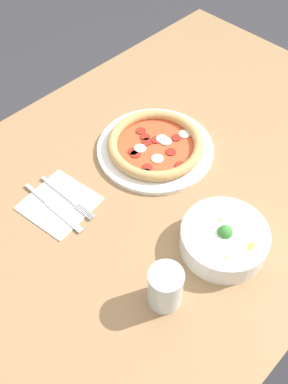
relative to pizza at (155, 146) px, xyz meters
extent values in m
plane|color=#333338|center=(0.04, 0.07, -0.76)|extent=(8.00, 8.00, 0.00)
cube|color=#99724C|center=(0.04, 0.07, -0.03)|extent=(1.34, 0.92, 0.03)
cylinder|color=olive|center=(-0.57, -0.31, -0.41)|extent=(0.06, 0.06, 0.72)
cylinder|color=white|center=(0.00, 0.00, -0.01)|extent=(0.30, 0.30, 0.01)
torus|color=tan|center=(0.00, 0.00, 0.01)|extent=(0.25, 0.25, 0.03)
cylinder|color=#D14C28|center=(0.00, 0.00, 0.00)|extent=(0.22, 0.22, 0.01)
cylinder|color=maroon|center=(-0.01, -0.01, 0.00)|extent=(0.03, 0.03, 0.00)
cylinder|color=maroon|center=(-0.01, 0.04, 0.00)|extent=(0.03, 0.03, 0.00)
cylinder|color=maroon|center=(0.00, -0.04, 0.00)|extent=(0.03, 0.03, 0.00)
cylinder|color=maroon|center=(0.06, -0.01, 0.00)|extent=(0.03, 0.03, 0.00)
cylinder|color=maroon|center=(0.06, -0.02, 0.00)|extent=(0.03, 0.03, 0.00)
cylinder|color=maroon|center=(0.01, -0.02, 0.00)|extent=(0.03, 0.03, 0.00)
cylinder|color=maroon|center=(0.09, 0.05, 0.00)|extent=(0.03, 0.03, 0.00)
cylinder|color=maroon|center=(-0.06, 0.02, 0.00)|extent=(0.03, 0.03, 0.00)
cylinder|color=maroon|center=(0.07, 0.04, 0.00)|extent=(0.03, 0.03, 0.00)
cylinder|color=maroon|center=(0.01, 0.09, 0.00)|extent=(0.03, 0.03, 0.00)
cylinder|color=maroon|center=(-0.01, -0.06, 0.00)|extent=(0.03, 0.03, 0.00)
ellipsoid|color=silver|center=(-0.08, 0.03, 0.00)|extent=(0.03, 0.03, 0.01)
ellipsoid|color=silver|center=(-0.03, 0.00, 0.00)|extent=(0.03, 0.03, 0.01)
ellipsoid|color=silver|center=(-0.03, 0.01, 0.00)|extent=(0.03, 0.03, 0.01)
ellipsoid|color=silver|center=(0.03, 0.04, 0.00)|extent=(0.03, 0.03, 0.01)
ellipsoid|color=silver|center=(0.04, -0.02, 0.00)|extent=(0.03, 0.03, 0.01)
cylinder|color=white|center=(0.11, 0.31, 0.01)|extent=(0.19, 0.19, 0.06)
torus|color=white|center=(0.11, 0.31, 0.03)|extent=(0.19, 0.19, 0.01)
ellipsoid|color=tan|center=(0.12, 0.38, 0.03)|extent=(0.04, 0.03, 0.02)
ellipsoid|color=tan|center=(0.15, 0.34, 0.03)|extent=(0.04, 0.04, 0.02)
ellipsoid|color=tan|center=(0.13, 0.25, 0.03)|extent=(0.03, 0.04, 0.02)
ellipsoid|color=#998466|center=(0.07, 0.28, 0.03)|extent=(0.04, 0.03, 0.02)
ellipsoid|color=#998466|center=(0.08, 0.36, 0.02)|extent=(0.04, 0.03, 0.02)
ellipsoid|color=#998466|center=(0.13, 0.26, 0.02)|extent=(0.04, 0.04, 0.02)
ellipsoid|color=tan|center=(0.14, 0.35, 0.03)|extent=(0.04, 0.03, 0.02)
ellipsoid|color=tan|center=(0.09, 0.28, 0.03)|extent=(0.03, 0.04, 0.02)
sphere|color=#388433|center=(0.11, 0.31, 0.04)|extent=(0.03, 0.03, 0.03)
ellipsoid|color=yellow|center=(0.10, 0.36, 0.03)|extent=(0.04, 0.02, 0.02)
cube|color=white|center=(0.29, -0.04, -0.02)|extent=(0.17, 0.17, 0.00)
cube|color=silver|center=(0.26, -0.07, -0.01)|extent=(0.01, 0.13, 0.00)
cube|color=silver|center=(0.27, 0.02, -0.01)|extent=(0.00, 0.05, 0.00)
cube|color=silver|center=(0.26, 0.02, -0.01)|extent=(0.00, 0.05, 0.00)
cube|color=silver|center=(0.26, 0.02, -0.01)|extent=(0.00, 0.05, 0.00)
cube|color=silver|center=(0.25, 0.02, -0.01)|extent=(0.00, 0.05, 0.00)
cube|color=silver|center=(0.31, -0.10, -0.01)|extent=(0.01, 0.08, 0.01)
cube|color=silver|center=(0.30, 0.00, -0.01)|extent=(0.02, 0.12, 0.00)
cylinder|color=silver|center=(0.29, 0.30, 0.03)|extent=(0.07, 0.07, 0.10)
camera|label=1|loc=(0.58, 0.53, 0.79)|focal=40.00mm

